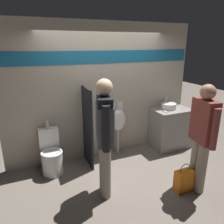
% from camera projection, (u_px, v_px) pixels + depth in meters
% --- Properties ---
extents(ground_plane, '(16.00, 16.00, 0.00)m').
position_uv_depth(ground_plane, '(115.00, 165.00, 4.29)').
color(ground_plane, '#70665B').
extents(display_wall, '(3.95, 0.07, 2.70)m').
position_uv_depth(display_wall, '(104.00, 91.00, 4.40)').
color(display_wall, '#B2A893').
rests_on(display_wall, ground_plane).
extents(sink_counter, '(0.86, 0.58, 0.90)m').
position_uv_depth(sink_counter, '(170.00, 128.00, 4.96)').
color(sink_counter, gray).
rests_on(sink_counter, ground_plane).
extents(sink_basin, '(0.33, 0.33, 0.26)m').
position_uv_depth(sink_basin, '(169.00, 106.00, 4.84)').
color(sink_basin, white).
rests_on(sink_basin, sink_counter).
extents(cell_phone, '(0.07, 0.14, 0.01)m').
position_uv_depth(cell_phone, '(166.00, 112.00, 4.63)').
color(cell_phone, '#B7B7BC').
rests_on(cell_phone, sink_counter).
extents(divider_near_counter, '(0.03, 0.57, 1.53)m').
position_uv_depth(divider_near_counter, '(88.00, 128.00, 4.14)').
color(divider_near_counter, black).
rests_on(divider_near_counter, ground_plane).
extents(urinal_near_counter, '(0.33, 0.25, 1.16)m').
position_uv_depth(urinal_near_counter, '(118.00, 120.00, 4.55)').
color(urinal_near_counter, silver).
rests_on(urinal_near_counter, ground_plane).
extents(toilet, '(0.39, 0.55, 0.94)m').
position_uv_depth(toilet, '(51.00, 156.00, 3.99)').
color(toilet, white).
rests_on(toilet, ground_plane).
extents(person_in_vest, '(0.36, 0.62, 1.83)m').
position_uv_depth(person_in_vest, '(105.00, 131.00, 3.18)').
color(person_in_vest, gray).
rests_on(person_in_vest, ground_plane).
extents(person_with_lanyard, '(0.27, 0.60, 1.73)m').
position_uv_depth(person_with_lanyard, '(202.00, 135.00, 3.33)').
color(person_with_lanyard, gray).
rests_on(person_with_lanyard, ground_plane).
extents(shopping_bag, '(0.29, 0.16, 0.49)m').
position_uv_depth(shopping_bag, '(184.00, 181.00, 3.51)').
color(shopping_bag, orange).
rests_on(shopping_bag, ground_plane).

